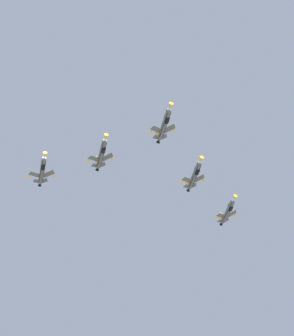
# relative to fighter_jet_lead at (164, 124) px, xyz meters

# --- Properties ---
(fighter_jet_lead) EXTENTS (10.30, 14.85, 5.24)m
(fighter_jet_lead) POSITION_rel_fighter_jet_lead_xyz_m (0.00, 0.00, 0.00)
(fighter_jet_lead) COLOR #4C5666
(fighter_jet_left_wing) EXTENTS (10.34, 14.85, 5.17)m
(fighter_jet_left_wing) POSITION_rel_fighter_jet_lead_xyz_m (6.69, 22.97, -0.75)
(fighter_jet_left_wing) COLOR #4C5666
(fighter_jet_right_wing) EXTENTS (10.27, 14.85, 5.28)m
(fighter_jet_right_wing) POSITION_rel_fighter_jet_lead_xyz_m (-23.89, 7.78, 0.73)
(fighter_jet_right_wing) COLOR #4C5666
(fighter_jet_left_outer) EXTENTS (10.33, 14.85, 5.20)m
(fighter_jet_left_outer) POSITION_rel_fighter_jet_lead_xyz_m (16.62, 46.29, 2.61)
(fighter_jet_left_outer) COLOR #4C5666
(fighter_jet_right_outer) EXTENTS (10.45, 14.85, 4.97)m
(fighter_jet_right_outer) POSITION_rel_fighter_jet_lead_xyz_m (-47.96, 12.40, 3.45)
(fighter_jet_right_outer) COLOR #4C5666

